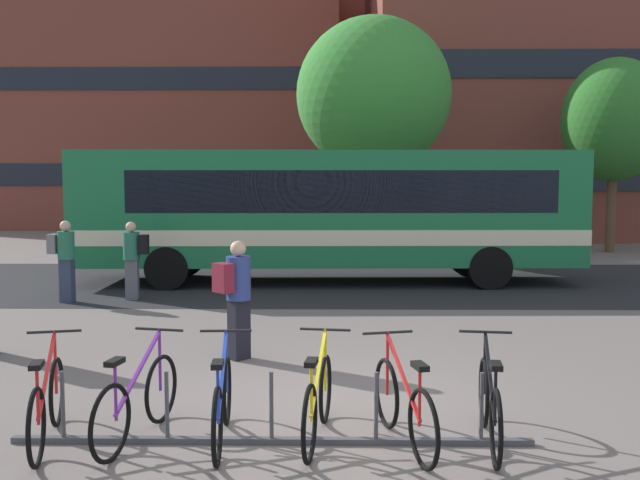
{
  "coord_description": "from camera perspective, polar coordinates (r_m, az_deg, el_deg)",
  "views": [
    {
      "loc": [
        -0.03,
        -7.03,
        2.49
      ],
      "look_at": [
        -0.18,
        3.96,
        1.54
      ],
      "focal_mm": 38.04,
      "sensor_mm": 36.0,
      "label": 1
    }
  ],
  "objects": [
    {
      "name": "ground",
      "position": [
        7.45,
        1.02,
        -14.55
      ],
      "size": [
        200.0,
        200.0,
        0.0
      ],
      "primitive_type": "plane",
      "color": "#6B605B"
    },
    {
      "name": "street_tree_0",
      "position": [
        25.92,
        23.52,
        9.21
      ],
      "size": [
        3.55,
        3.55,
        6.74
      ],
      "color": "brown",
      "rests_on": "ground"
    },
    {
      "name": "parked_bicycle_red_4",
      "position": [
        6.59,
        7.05,
        -13.72
      ],
      "size": [
        0.59,
        1.69,
        0.99
      ],
      "rotation": [
        0.0,
        0.0,
        1.8
      ],
      "color": "black",
      "rests_on": "ground"
    },
    {
      "name": "commuter_black_pack_0",
      "position": [
        14.77,
        -15.43,
        -1.21
      ],
      "size": [
        0.54,
        0.37,
        1.65
      ],
      "rotation": [
        0.0,
        0.0,
        3.22
      ],
      "color": "#565660",
      "rests_on": "ground"
    },
    {
      "name": "street_tree_1",
      "position": [
        22.99,
        4.52,
        12.08
      ],
      "size": [
        5.11,
        5.11,
        7.89
      ],
      "color": "brown",
      "rests_on": "ground"
    },
    {
      "name": "commuter_grey_pack_4",
      "position": [
        14.85,
        -20.69,
        -1.21
      ],
      "size": [
        0.55,
        0.37,
        1.69
      ],
      "rotation": [
        0.0,
        0.0,
        6.18
      ],
      "color": "#2D3851",
      "rests_on": "ground"
    },
    {
      "name": "building_centre_block",
      "position": [
        50.04,
        -2.97,
        11.36
      ],
      "size": [
        15.23,
        12.95,
        16.13
      ],
      "color": "brown",
      "rests_on": "ground"
    },
    {
      "name": "parked_bicycle_blue_2",
      "position": [
        6.67,
        -8.22,
        -13.5
      ],
      "size": [
        0.52,
        1.72,
        0.99
      ],
      "rotation": [
        0.0,
        0.0,
        1.64
      ],
      "color": "black",
      "rests_on": "ground"
    },
    {
      "name": "bus_lane_asphalt",
      "position": [
        16.81,
        0.9,
        -3.54
      ],
      "size": [
        80.0,
        7.2,
        0.01
      ],
      "primitive_type": "cube",
      "color": "#232326",
      "rests_on": "ground"
    },
    {
      "name": "parked_bicycle_red_0",
      "position": [
        7.06,
        -21.97,
        -12.75
      ],
      "size": [
        0.57,
        1.69,
        0.99
      ],
      "rotation": [
        0.0,
        0.0,
        1.79
      ],
      "color": "black",
      "rests_on": "ground"
    },
    {
      "name": "parked_bicycle_purple_1",
      "position": [
        6.9,
        -15.09,
        -12.99
      ],
      "size": [
        0.55,
        1.7,
        0.99
      ],
      "rotation": [
        0.0,
        0.0,
        1.37
      ],
      "color": "black",
      "rests_on": "ground"
    },
    {
      "name": "commuter_maroon_pack_1",
      "position": [
        9.51,
        -7.04,
        -4.33
      ],
      "size": [
        0.59,
        0.59,
        1.67
      ],
      "rotation": [
        0.0,
        0.0,
        0.78
      ],
      "color": "black",
      "rests_on": "ground"
    },
    {
      "name": "bike_rack",
      "position": [
        6.71,
        -4.1,
        -16.02
      ],
      "size": [
        4.96,
        0.09,
        0.7
      ],
      "rotation": [
        0.0,
        0.0,
        0.0
      ],
      "color": "#47474C",
      "rests_on": "ground"
    },
    {
      "name": "building_left_wing",
      "position": [
        40.93,
        -14.11,
        11.24
      ],
      "size": [
        21.59,
        11.25,
        14.13
      ],
      "color": "brown",
      "rests_on": "ground"
    },
    {
      "name": "parked_bicycle_black_5",
      "position": [
        6.75,
        14.08,
        -13.37
      ],
      "size": [
        0.52,
        1.72,
        0.99
      ],
      "rotation": [
        0.0,
        0.0,
        1.45
      ],
      "color": "black",
      "rests_on": "ground"
    },
    {
      "name": "city_bus",
      "position": [
        16.64,
        0.44,
        2.5
      ],
      "size": [
        12.09,
        2.88,
        3.2
      ],
      "rotation": [
        0.0,
        0.0,
        3.17
      ],
      "color": "#196B3D",
      "rests_on": "ground"
    },
    {
      "name": "building_right_wing",
      "position": [
        37.1,
        22.51,
        14.47
      ],
      "size": [
        22.44,
        14.03,
        17.71
      ],
      "color": "brown",
      "rests_on": "ground"
    },
    {
      "name": "parked_bicycle_yellow_3",
      "position": [
        6.66,
        -0.17,
        -13.46
      ],
      "size": [
        0.52,
        1.71,
        0.99
      ],
      "rotation": [
        0.0,
        0.0,
        1.44
      ],
      "color": "black",
      "rests_on": "ground"
    }
  ]
}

